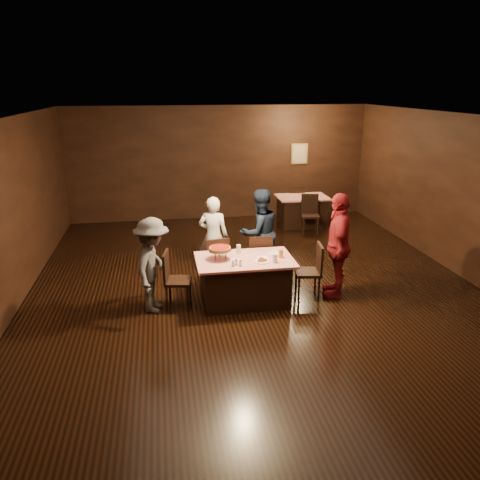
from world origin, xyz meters
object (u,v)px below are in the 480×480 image
chair_far_left (215,261)px  glass_back (239,249)px  back_table (302,211)px  plate_empty (275,253)px  glass_amber (281,254)px  main_table (245,280)px  chair_end_left (178,280)px  chair_end_right (308,271)px  diner_navy_hoodie (260,233)px  chair_back_far (295,202)px  diner_white_jacket (213,236)px  pizza_stand (220,249)px  glass_front_right (275,258)px  chair_back_near (310,215)px  chair_far_right (259,258)px  diner_red_shirt (338,245)px  diner_grey_knit (153,265)px

chair_far_left → glass_back: size_ratio=6.79×
back_table → plate_empty: bearing=-112.9°
plate_empty → glass_amber: size_ratio=1.79×
main_table → chair_end_left: bearing=180.0°
chair_end_right → diner_navy_hoodie: size_ratio=0.57×
chair_back_far → back_table: bearing=94.9°
diner_white_jacket → glass_back: diner_white_jacket is taller
pizza_stand → glass_front_right: 0.91m
main_table → chair_back_near: bearing=57.1°
chair_far_right → diner_red_shirt: diner_red_shirt is taller
glass_front_right → chair_far_left: bearing=130.4°
chair_far_left → chair_far_right: same height
chair_far_right → diner_navy_hoodie: 0.55m
diner_grey_knit → pizza_stand: size_ratio=4.08×
chair_end_right → plate_empty: (-0.55, 0.15, 0.30)m
chair_end_left → diner_white_jacket: (0.73, 1.29, 0.29)m
main_table → glass_back: glass_back is taller
chair_back_far → diner_navy_hoodie: diner_navy_hoodie is taller
chair_end_right → plate_empty: bearing=-97.3°
chair_end_left → diner_red_shirt: (2.72, 0.02, 0.43)m
chair_far_left → glass_back: bearing=119.6°
chair_end_right → glass_amber: chair_end_right is taller
chair_end_left → glass_amber: (1.70, -0.05, 0.37)m
back_table → diner_red_shirt: bearing=-98.8°
chair_end_left → glass_front_right: (1.55, -0.25, 0.37)m
pizza_stand → glass_front_right: (0.85, -0.30, -0.11)m
diner_navy_hoodie → main_table: bearing=47.6°
chair_end_left → chair_back_near: (3.37, 3.51, 0.00)m
chair_back_far → glass_front_right: 5.39m
main_table → chair_far_right: (0.40, 0.75, 0.09)m
diner_navy_hoodie → chair_back_near: bearing=-146.0°
diner_navy_hoodie → plate_empty: (0.05, -1.00, -0.06)m
diner_white_jacket → diner_navy_hoodie: bearing=-173.0°
chair_end_left → chair_far_right: bearing=-53.3°
chair_back_near → chair_end_left: bearing=-123.7°
plate_empty → glass_back: glass_back is taller
chair_end_left → chair_back_far: bearing=-24.9°
back_table → glass_back: 4.57m
diner_red_shirt → pizza_stand: size_ratio=4.78×
chair_far_left → plate_empty: size_ratio=3.80×
back_table → diner_navy_hoodie: diner_navy_hoodie is taller
plate_empty → back_table: bearing=67.1°
main_table → glass_back: bearing=99.5°
back_table → chair_end_left: chair_end_left is taller
back_table → diner_red_shirt: 4.27m
chair_back_near → chair_back_far: size_ratio=1.00×
glass_back → diner_white_jacket: bearing=107.8°
back_table → diner_red_shirt: diner_red_shirt is taller
chair_back_far → glass_amber: bearing=75.9°
diner_white_jacket → diner_red_shirt: diner_red_shirt is taller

